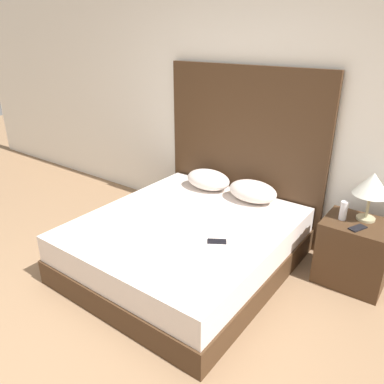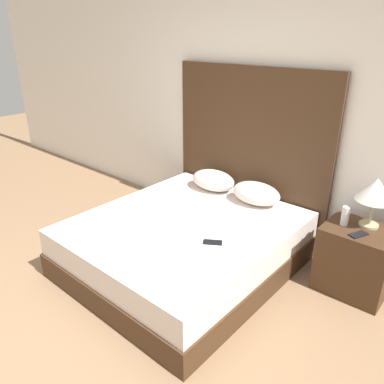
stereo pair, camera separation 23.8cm
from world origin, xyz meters
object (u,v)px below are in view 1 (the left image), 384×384
(phone_on_bed, at_px, (217,241))
(phone_on_nightstand, at_px, (358,228))
(table_lamp, at_px, (372,185))
(nightstand, at_px, (354,252))
(bed, at_px, (186,244))

(phone_on_bed, relative_size, phone_on_nightstand, 0.99)
(phone_on_bed, height_order, table_lamp, table_lamp)
(nightstand, distance_m, phone_on_nightstand, 0.31)
(table_lamp, bearing_deg, bed, -149.93)
(phone_on_bed, distance_m, nightstand, 1.19)
(bed, relative_size, phone_on_nightstand, 11.53)
(phone_on_bed, relative_size, nightstand, 0.29)
(phone_on_bed, bearing_deg, table_lamp, 44.77)
(bed, height_order, phone_on_bed, phone_on_bed)
(nightstand, height_order, table_lamp, table_lamp)
(phone_on_nightstand, bearing_deg, phone_on_bed, -142.27)
(phone_on_bed, bearing_deg, bed, 162.68)
(nightstand, distance_m, table_lamp, 0.60)
(bed, xyz_separation_m, table_lamp, (1.30, 0.75, 0.65))
(nightstand, bearing_deg, phone_on_bed, -137.61)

